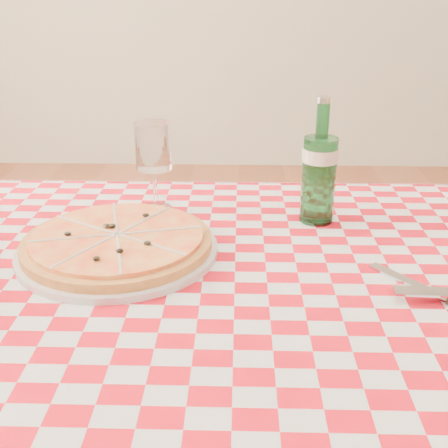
{
  "coord_description": "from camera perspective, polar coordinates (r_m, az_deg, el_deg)",
  "views": [
    {
      "loc": [
        0.01,
        -0.82,
        1.2
      ],
      "look_at": [
        -0.02,
        0.06,
        0.82
      ],
      "focal_mm": 45.0,
      "sensor_mm": 36.0,
      "label": 1
    }
  ],
  "objects": [
    {
      "name": "dining_table",
      "position": [
        0.99,
        1.08,
        -9.9
      ],
      "size": [
        1.2,
        0.8,
        0.75
      ],
      "color": "brown",
      "rests_on": "ground"
    },
    {
      "name": "pizza_plate",
      "position": [
        1.01,
        -10.78,
        -1.74
      ],
      "size": [
        0.43,
        0.43,
        0.05
      ],
      "primitive_type": null,
      "rotation": [
        0.0,
        0.0,
        0.24
      ],
      "color": "#B77E3D",
      "rests_on": "tablecloth"
    },
    {
      "name": "wine_glass",
      "position": [
        1.16,
        -7.11,
        5.74
      ],
      "size": [
        0.08,
        0.08,
        0.19
      ],
      "primitive_type": null,
      "rotation": [
        0.0,
        0.0,
        -0.18
      ],
      "color": "silver",
      "rests_on": "tablecloth"
    },
    {
      "name": "tablecloth",
      "position": [
        0.94,
        1.12,
        -5.07
      ],
      "size": [
        1.3,
        0.9,
        0.01
      ],
      "primitive_type": "cube",
      "color": "#B10A18",
      "rests_on": "dining_table"
    },
    {
      "name": "water_bottle",
      "position": [
        1.1,
        9.71,
        6.3
      ],
      "size": [
        0.08,
        0.08,
        0.25
      ],
      "primitive_type": null,
      "rotation": [
        0.0,
        0.0,
        0.13
      ],
      "color": "#175E28",
      "rests_on": "tablecloth"
    }
  ]
}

